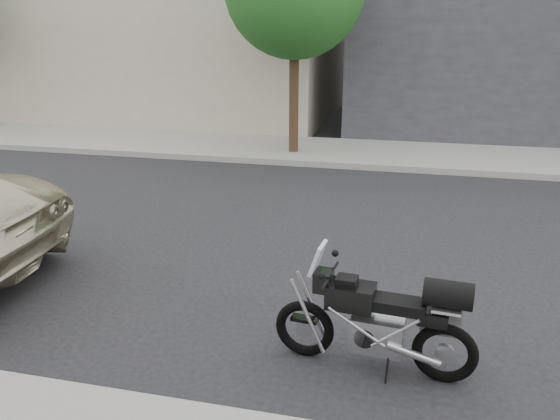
# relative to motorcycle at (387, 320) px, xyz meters

# --- Properties ---
(ground) EXTENTS (120.00, 120.00, 0.00)m
(ground) POSITION_rel_motorcycle_xyz_m (0.81, -2.91, -0.55)
(ground) COLOR black
(ground) RESTS_ON ground
(far_sidewalk) EXTENTS (44.00, 3.00, 0.15)m
(far_sidewalk) POSITION_rel_motorcycle_xyz_m (0.81, -9.41, -0.47)
(far_sidewalk) COLOR gray
(far_sidewalk) RESTS_ON ground
(far_building_cream) EXTENTS (14.00, 11.00, 8.00)m
(far_building_cream) POSITION_rel_motorcycle_xyz_m (9.81, -16.41, 3.45)
(far_building_cream) COLOR tan
(far_building_cream) RESTS_ON ground
(motorcycle) EXTENTS (2.01, 0.65, 1.27)m
(motorcycle) POSITION_rel_motorcycle_xyz_m (0.00, 0.00, 0.00)
(motorcycle) COLOR black
(motorcycle) RESTS_ON ground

